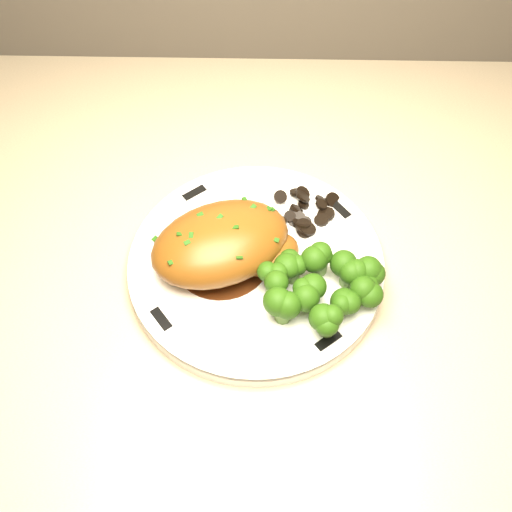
{
  "coord_description": "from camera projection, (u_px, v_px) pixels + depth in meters",
  "views": [
    {
      "loc": [
        -0.67,
        1.21,
        1.56
      ],
      "look_at": [
        -0.68,
        1.61,
        0.99
      ],
      "focal_mm": 45.0,
      "sensor_mm": 36.0,
      "label": 1
    }
  ],
  "objects": [
    {
      "name": "chicken_breast",
      "position": [
        226.0,
        244.0,
        0.68
      ],
      "size": [
        0.18,
        0.16,
        0.06
      ],
      "rotation": [
        0.0,
        0.0,
        0.43
      ],
      "color": "brown",
      "rests_on": "plate"
    },
    {
      "name": "rim_accent_2",
      "position": [
        161.0,
        319.0,
        0.66
      ],
      "size": [
        0.03,
        0.03,
        0.0
      ],
      "primitive_type": "cube",
      "rotation": [
        0.0,
        0.0,
        5.37
      ],
      "color": "black",
      "rests_on": "plate"
    },
    {
      "name": "rim_accent_1",
      "position": [
        194.0,
        193.0,
        0.76
      ],
      "size": [
        0.03,
        0.03,
        0.0
      ],
      "primitive_type": "cube",
      "rotation": [
        0.0,
        0.0,
        3.8
      ],
      "color": "black",
      "rests_on": "plate"
    },
    {
      "name": "gravy_pool",
      "position": [
        222.0,
        259.0,
        0.7
      ],
      "size": [
        0.11,
        0.11,
        0.0
      ],
      "primitive_type": "cylinder",
      "color": "#3D1B0B",
      "rests_on": "plate"
    },
    {
      "name": "mushroom_pile",
      "position": [
        297.0,
        214.0,
        0.73
      ],
      "size": [
        0.08,
        0.06,
        0.02
      ],
      "color": "black",
      "rests_on": "plate"
    },
    {
      "name": "rim_accent_3",
      "position": [
        328.0,
        341.0,
        0.64
      ],
      "size": [
        0.03,
        0.03,
        0.0
      ],
      "primitive_type": "cube",
      "rotation": [
        0.0,
        0.0,
        6.94
      ],
      "color": "black",
      "rests_on": "plate"
    },
    {
      "name": "broccoli_florets",
      "position": [
        323.0,
        285.0,
        0.66
      ],
      "size": [
        0.13,
        0.1,
        0.04
      ],
      "rotation": [
        0.0,
        0.0,
        0.18
      ],
      "color": "#527732",
      "rests_on": "plate"
    },
    {
      "name": "plate",
      "position": [
        256.0,
        266.0,
        0.71
      ],
      "size": [
        0.28,
        0.28,
        0.02
      ],
      "primitive_type": "cylinder",
      "rotation": [
        0.0,
        0.0,
        0.02
      ],
      "color": "white",
      "rests_on": "counter"
    },
    {
      "name": "rim_accent_0",
      "position": [
        340.0,
        209.0,
        0.74
      ],
      "size": [
        0.03,
        0.03,
        0.0
      ],
      "primitive_type": "cube",
      "rotation": [
        0.0,
        0.0,
        2.23
      ],
      "color": "black",
      "rests_on": "plate"
    }
  ]
}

